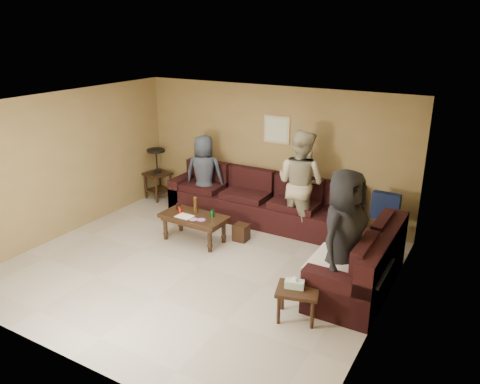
% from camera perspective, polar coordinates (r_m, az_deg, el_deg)
% --- Properties ---
extents(room, '(5.60, 5.50, 2.50)m').
position_cam_1_polar(room, '(6.76, -5.45, 3.53)').
color(room, '#ABA191').
rests_on(room, ground).
extents(sectional_sofa, '(4.65, 2.90, 0.97)m').
position_cam_1_polar(sectional_sofa, '(8.08, 5.85, -3.79)').
color(sectional_sofa, black).
rests_on(sectional_sofa, ground).
extents(coffee_table, '(1.16, 0.60, 0.76)m').
position_cam_1_polar(coffee_table, '(8.04, -5.64, -3.30)').
color(coffee_table, black).
rests_on(coffee_table, ground).
extents(end_table_left, '(0.57, 0.57, 1.09)m').
position_cam_1_polar(end_table_left, '(10.07, -10.04, 2.29)').
color(end_table_left, black).
rests_on(end_table_left, ground).
extents(side_table_right, '(0.62, 0.55, 0.58)m').
position_cam_1_polar(side_table_right, '(6.03, 6.96, -12.03)').
color(side_table_right, black).
rests_on(side_table_right, ground).
extents(waste_bin, '(0.25, 0.25, 0.29)m').
position_cam_1_polar(waste_bin, '(8.12, 0.15, -4.94)').
color(waste_bin, black).
rests_on(waste_bin, ground).
extents(wall_art, '(0.52, 0.04, 0.52)m').
position_cam_1_polar(wall_art, '(8.78, 4.50, 7.60)').
color(wall_art, tan).
rests_on(wall_art, ground).
extents(person_left, '(0.88, 0.71, 1.55)m').
position_cam_1_polar(person_left, '(9.18, -4.39, 2.19)').
color(person_left, '#2F3542').
rests_on(person_left, ground).
extents(person_middle, '(1.04, 0.89, 1.89)m').
position_cam_1_polar(person_middle, '(8.17, 7.36, 1.08)').
color(person_middle, tan).
rests_on(person_middle, ground).
extents(person_right, '(0.74, 0.99, 1.84)m').
position_cam_1_polar(person_right, '(6.30, 12.45, -5.32)').
color(person_right, black).
rests_on(person_right, ground).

